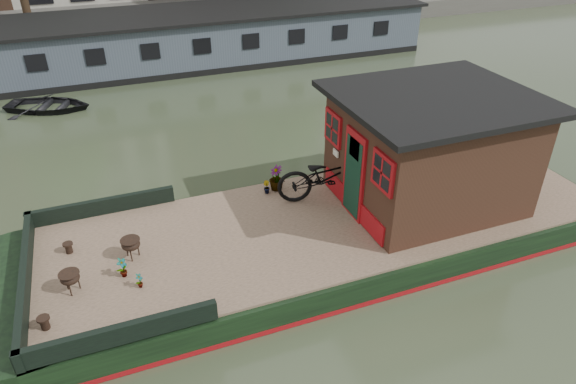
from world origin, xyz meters
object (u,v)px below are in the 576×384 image
object	(u,v)px
cabin	(429,149)
brazier_rear	(132,248)
bicycle	(328,176)
brazier_front	(71,282)
potted_plant_a	(123,268)
dinghy	(48,102)

from	to	relation	value
cabin	brazier_rear	distance (m)	6.37
bicycle	brazier_front	size ratio (longest dim) A/B	5.58
cabin	potted_plant_a	xyz separation A→B (m)	(-6.50, -0.35, -1.03)
cabin	dinghy	size ratio (longest dim) A/B	1.41
brazier_front	brazier_rear	bearing A→B (deg)	28.57
bicycle	potted_plant_a	xyz separation A→B (m)	(-4.51, -1.09, -0.39)
cabin	brazier_front	xyz separation A→B (m)	(-7.36, -0.43, -1.03)
potted_plant_a	brazier_front	world-z (taller)	brazier_front
bicycle	potted_plant_a	bearing A→B (deg)	116.83
bicycle	dinghy	bearing A→B (deg)	45.23
potted_plant_a	brazier_front	distance (m)	0.87
bicycle	brazier_rear	bearing A→B (deg)	110.97
cabin	brazier_rear	size ratio (longest dim) A/B	9.66
cabin	bicycle	world-z (taller)	cabin
cabin	brazier_rear	xyz separation A→B (m)	(-6.28, 0.16, -1.02)
bicycle	brazier_rear	size ratio (longest dim) A/B	5.40
potted_plant_a	dinghy	world-z (taller)	potted_plant_a
bicycle	dinghy	distance (m)	11.40
brazier_front	dinghy	size ratio (longest dim) A/B	0.14
potted_plant_a	dinghy	size ratio (longest dim) A/B	0.14
brazier_front	brazier_rear	distance (m)	1.22
cabin	potted_plant_a	world-z (taller)	cabin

